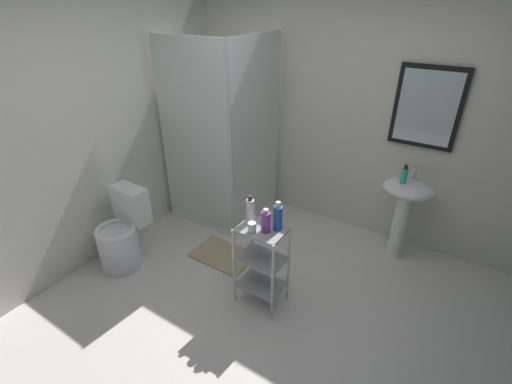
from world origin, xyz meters
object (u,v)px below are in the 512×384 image
(toilet, at_px, (122,236))
(lotion_bottle_white, at_px, (250,210))
(hand_soap_bottle, at_px, (404,175))
(conditioner_bottle_purple, at_px, (266,221))
(bath_mat, at_px, (223,255))
(shower_stall, at_px, (225,179))
(shampoo_bottle_blue, at_px, (278,217))
(rinse_cup, at_px, (252,228))
(storage_cart, at_px, (261,260))
(pedestal_sink, at_px, (405,205))

(toilet, xyz_separation_m, lotion_bottle_white, (1.23, 0.33, 0.53))
(toilet, height_order, hand_soap_bottle, hand_soap_bottle)
(conditioner_bottle_purple, distance_m, bath_mat, 1.11)
(shower_stall, distance_m, shampoo_bottle_blue, 1.52)
(rinse_cup, bearing_deg, bath_mat, 148.07)
(storage_cart, height_order, shampoo_bottle_blue, shampoo_bottle_blue)
(pedestal_sink, relative_size, conditioner_bottle_purple, 4.17)
(storage_cart, relative_size, conditioner_bottle_purple, 3.81)
(toilet, height_order, lotion_bottle_white, lotion_bottle_white)
(hand_soap_bottle, distance_m, shampoo_bottle_blue, 1.33)
(toilet, relative_size, shampoo_bottle_blue, 3.19)
(conditioner_bottle_purple, bearing_deg, shampoo_bottle_blue, 50.30)
(lotion_bottle_white, relative_size, rinse_cup, 2.63)
(toilet, relative_size, lotion_bottle_white, 3.36)
(shampoo_bottle_blue, xyz_separation_m, rinse_cup, (-0.14, -0.14, -0.06))
(pedestal_sink, bearing_deg, toilet, -144.62)
(storage_cart, bearing_deg, hand_soap_bottle, 58.70)
(conditioner_bottle_purple, xyz_separation_m, bath_mat, (-0.68, 0.31, -0.82))
(toilet, distance_m, conditioner_bottle_purple, 1.52)
(shower_stall, xyz_separation_m, hand_soap_bottle, (1.82, 0.28, 0.42))
(shower_stall, xyz_separation_m, toilet, (-0.29, -1.24, -0.15))
(shampoo_bottle_blue, distance_m, rinse_cup, 0.21)
(pedestal_sink, xyz_separation_m, rinse_cup, (-0.84, -1.33, 0.20))
(pedestal_sink, distance_m, bath_mat, 1.82)
(shower_stall, xyz_separation_m, storage_cart, (1.07, -0.95, -0.03))
(toilet, relative_size, conditioner_bottle_purple, 3.92)
(shower_stall, xyz_separation_m, pedestal_sink, (1.88, 0.30, 0.12))
(storage_cart, distance_m, shampoo_bottle_blue, 0.43)
(shower_stall, height_order, pedestal_sink, shower_stall)
(shampoo_bottle_blue, relative_size, lotion_bottle_white, 1.06)
(conditioner_bottle_purple, height_order, bath_mat, conditioner_bottle_purple)
(lotion_bottle_white, bearing_deg, storage_cart, -18.78)
(rinse_cup, xyz_separation_m, bath_mat, (-0.60, 0.37, -0.77))
(pedestal_sink, relative_size, rinse_cup, 9.42)
(bath_mat, bearing_deg, hand_soap_bottle, 33.92)
(storage_cart, bearing_deg, toilet, -168.17)
(bath_mat, bearing_deg, shampoo_bottle_blue, -17.46)
(shampoo_bottle_blue, distance_m, bath_mat, 1.14)
(shampoo_bottle_blue, xyz_separation_m, conditioner_bottle_purple, (-0.06, -0.07, -0.02))
(shampoo_bottle_blue, bearing_deg, conditioner_bottle_purple, -129.70)
(storage_cart, xyz_separation_m, conditioner_bottle_purple, (0.04, -0.01, 0.39))
(shower_stall, distance_m, toilet, 1.28)
(pedestal_sink, distance_m, rinse_cup, 1.59)
(shampoo_bottle_blue, xyz_separation_m, lotion_bottle_white, (-0.24, -0.02, -0.00))
(shower_stall, bearing_deg, rinse_cup, -44.84)
(shampoo_bottle_blue, bearing_deg, rinse_cup, -134.13)
(rinse_cup, distance_m, bath_mat, 1.05)
(shower_stall, height_order, toilet, shower_stall)
(pedestal_sink, bearing_deg, shower_stall, -170.80)
(lotion_bottle_white, distance_m, conditioner_bottle_purple, 0.18)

